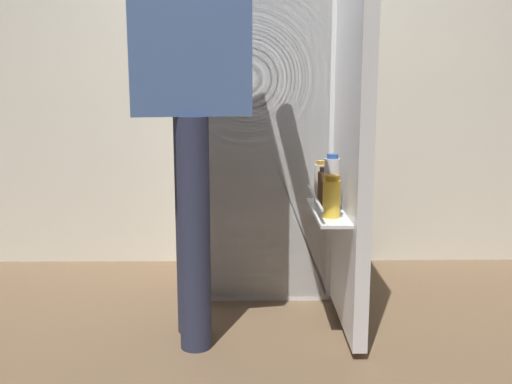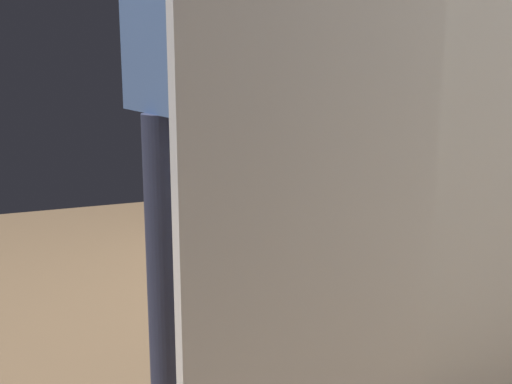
# 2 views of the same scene
# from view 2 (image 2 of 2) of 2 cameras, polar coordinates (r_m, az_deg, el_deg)

# --- Properties ---
(refrigerator) EXTENTS (0.69, 1.22, 1.61)m
(refrigerator) POSITION_cam_2_polar(r_m,az_deg,el_deg) (1.96, 15.43, 4.17)
(refrigerator) COLOR white
(refrigerator) RESTS_ON ground_plane
(person) EXTENTS (0.65, 0.71, 1.77)m
(person) POSITION_cam_2_polar(r_m,az_deg,el_deg) (1.91, -6.11, 12.63)
(person) COLOR #2D334C
(person) RESTS_ON ground_plane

